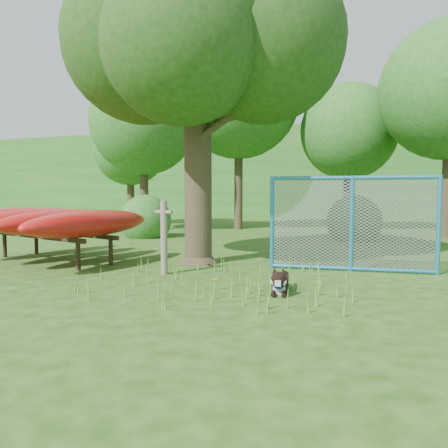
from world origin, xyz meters
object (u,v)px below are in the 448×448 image
(husky_dog, at_px, (280,283))
(fence_section, at_px, (352,224))
(kayak_rack, at_px, (54,221))
(oak_tree, at_px, (197,32))

(husky_dog, distance_m, fence_section, 2.61)
(kayak_rack, xyz_separation_m, husky_dog, (5.53, -1.40, -0.76))
(fence_section, bearing_deg, husky_dog, -116.85)
(husky_dog, bearing_deg, kayak_rack, 157.41)
(kayak_rack, height_order, fence_section, fence_section)
(kayak_rack, bearing_deg, husky_dog, 3.37)
(oak_tree, relative_size, husky_dog, 7.55)
(kayak_rack, bearing_deg, fence_section, 25.63)
(oak_tree, height_order, fence_section, oak_tree)
(oak_tree, distance_m, kayak_rack, 5.25)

